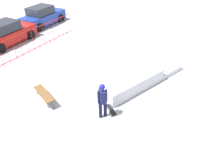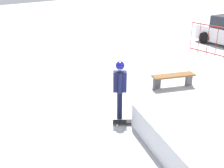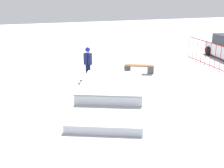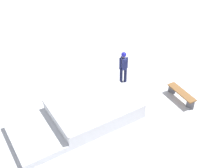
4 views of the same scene
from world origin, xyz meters
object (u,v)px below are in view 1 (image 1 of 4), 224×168
skateboard (111,110)px  parked_car_blue (43,16)px  skate_ramp (129,74)px  skater (102,99)px  parked_car_red (7,34)px  park_bench (44,95)px

skateboard → parked_car_blue: bearing=4.5°
skate_ramp → skater: (-3.26, -0.18, 0.69)m
parked_car_blue → parked_car_red: bearing=-172.9°
skateboard → parked_car_red: bearing=22.2°
parked_car_red → parked_car_blue: (4.26, 0.47, 0.00)m
skate_ramp → parked_car_blue: bearing=88.3°
park_bench → parked_car_red: size_ratio=0.39×
skateboard → parked_car_blue: 12.96m
skate_ramp → park_bench: size_ratio=3.70×
skater → parked_car_red: 10.63m
skate_ramp → skater: 3.34m
park_bench → parked_car_blue: size_ratio=0.39×
park_bench → parked_car_red: 8.05m
skateboard → park_bench: 3.27m
skater → parked_car_blue: size_ratio=0.42×
parked_car_red → parked_car_blue: bearing=5.9°
parked_car_red → parked_car_blue: 4.28m
parked_car_red → parked_car_blue: same height
skater → parked_car_red: (3.63, 9.99, -0.28)m
skate_ramp → parked_car_red: parked_car_red is taller
skateboard → park_bench: bearing=54.0°
skate_ramp → parked_car_blue: 11.28m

